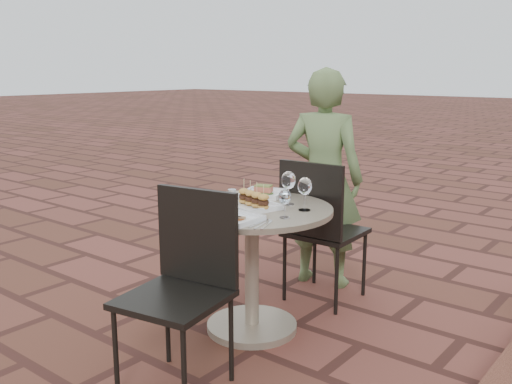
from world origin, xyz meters
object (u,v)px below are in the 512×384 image
Objects in this scene: chair_far at (319,220)px; plate_tuna at (236,218)px; plate_salmon at (263,192)px; cafe_table at (252,250)px; chair_near at (185,272)px; diner at (324,178)px; plate_sliders at (254,202)px.

chair_far is 0.87m from plate_tuna.
plate_tuna is (0.26, -0.56, -0.00)m from plate_salmon.
chair_far is at bearing 82.05° from cafe_table.
plate_salmon is at bearing 115.91° from cafe_table.
plate_salmon is 0.62m from plate_tuna.
chair_far reaches higher than plate_salmon.
cafe_table is 0.63m from chair_near.
chair_near is 0.39m from plate_tuna.
chair_far is 0.42m from diner.
cafe_table is 0.29m from plate_sliders.
cafe_table is 3.09× the size of plate_sliders.
chair_far is 0.62× the size of diner.
chair_near reaches higher than cafe_table.
plate_tuna is (0.22, -1.18, -0.00)m from diner.
plate_salmon is 0.34m from plate_sliders.
chair_near is at bearing -75.24° from plate_salmon.
cafe_table is 0.97× the size of chair_near.
plate_sliders is at bearing 110.36° from plate_tuna.
plate_salmon is at bearing 72.20° from diner.
chair_far is 4.23× the size of plate_tuna.
chair_near is 0.95m from plate_salmon.
diner reaches higher than plate_sliders.
plate_sliders is (0.16, -0.30, 0.02)m from plate_salmon.
plate_sliders is at bearing -35.22° from cafe_table.
diner reaches higher than chair_near.
plate_tuna reaches higher than cafe_table.
plate_salmon is 1.02× the size of plate_sliders.
chair_near is at bearing 83.28° from diner.
cafe_table is 0.41m from plate_salmon.
cafe_table is 0.60× the size of diner.
diner is 6.81× the size of plate_tuna.
plate_tuna is at bearing -65.84° from cafe_table.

